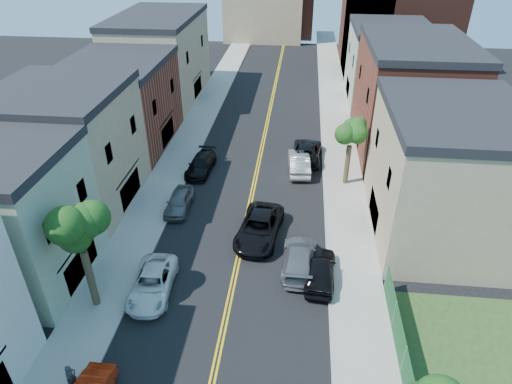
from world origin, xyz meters
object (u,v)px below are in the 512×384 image
(black_car_left, at_px, (201,164))
(grey_car_right, at_px, (299,258))
(grey_car_left, at_px, (179,201))
(black_car_right, at_px, (320,270))
(white_pickup, at_px, (152,283))
(silver_car_right, at_px, (299,162))
(dark_car_right_far, at_px, (307,151))
(pedestrian_left, at_px, (71,377))
(black_suv_lane, at_px, (259,228))

(black_car_left, xyz_separation_m, grey_car_right, (9.20, -12.19, 0.05))
(grey_car_left, height_order, black_car_right, black_car_right)
(black_car_left, bearing_deg, white_pickup, -84.91)
(white_pickup, height_order, grey_car_left, grey_car_left)
(black_car_left, relative_size, silver_car_right, 0.96)
(dark_car_right_far, relative_size, pedestrian_left, 3.75)
(grey_car_left, distance_m, black_suv_lane, 7.31)
(black_suv_lane, bearing_deg, white_pickup, -127.02)
(silver_car_right, distance_m, black_suv_lane, 10.64)
(black_car_left, height_order, black_suv_lane, black_suv_lane)
(dark_car_right_far, bearing_deg, white_pickup, 68.01)
(black_car_left, bearing_deg, pedestrian_left, -89.96)
(pedestrian_left, bearing_deg, black_car_left, 19.40)
(grey_car_right, bearing_deg, white_pickup, 21.65)
(grey_car_right, xyz_separation_m, dark_car_right_far, (0.35, 15.75, 0.03))
(silver_car_right, height_order, black_suv_lane, silver_car_right)
(pedestrian_left, bearing_deg, dark_car_right_far, 0.28)
(grey_car_left, bearing_deg, black_car_right, -32.48)
(black_suv_lane, xyz_separation_m, pedestrian_left, (-7.89, -13.22, 0.07))
(dark_car_right_far, height_order, black_suv_lane, black_suv_lane)
(grey_car_left, xyz_separation_m, dark_car_right_far, (9.98, 9.83, 0.07))
(grey_car_right, xyz_separation_m, pedestrian_left, (-10.83, -10.25, 0.14))
(white_pickup, relative_size, silver_car_right, 1.00)
(black_car_right, height_order, pedestrian_left, pedestrian_left)
(black_suv_lane, height_order, pedestrian_left, black_suv_lane)
(black_car_left, bearing_deg, black_suv_lane, -51.63)
(white_pickup, height_order, silver_car_right, silver_car_right)
(black_car_left, height_order, dark_car_right_far, dark_car_right_far)
(grey_car_right, distance_m, pedestrian_left, 14.91)
(grey_car_right, bearing_deg, grey_car_left, -30.00)
(white_pickup, xyz_separation_m, dark_car_right_far, (9.31, 19.02, 0.08))
(grey_car_right, distance_m, black_car_right, 1.74)
(silver_car_right, bearing_deg, pedestrian_left, 60.95)
(dark_car_right_far, bearing_deg, black_car_left, 24.55)
(white_pickup, xyz_separation_m, pedestrian_left, (-1.87, -6.98, 0.20))
(grey_car_left, bearing_deg, black_car_left, 86.08)
(grey_car_left, height_order, grey_car_right, grey_car_right)
(grey_car_left, relative_size, pedestrian_left, 2.80)
(grey_car_right, relative_size, black_suv_lane, 0.88)
(white_pickup, bearing_deg, grey_car_left, 90.59)
(black_car_left, xyz_separation_m, dark_car_right_far, (9.55, 3.56, 0.08))
(white_pickup, bearing_deg, grey_car_right, 16.47)
(grey_car_left, bearing_deg, white_pickup, -85.85)
(white_pickup, xyz_separation_m, grey_car_right, (8.96, 3.27, 0.05))
(white_pickup, distance_m, black_suv_lane, 8.67)
(white_pickup, xyz_separation_m, silver_car_right, (8.63, 16.55, 0.13))
(grey_car_right, bearing_deg, black_car_left, -51.34)
(dark_car_right_far, xyz_separation_m, black_suv_lane, (-3.29, -12.78, 0.04))
(white_pickup, distance_m, dark_car_right_far, 21.17)
(pedestrian_left, bearing_deg, black_car_right, -29.51)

